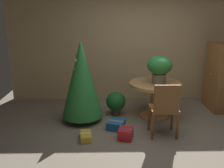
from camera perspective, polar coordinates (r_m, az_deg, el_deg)
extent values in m
plane|color=#756B5B|center=(4.13, 9.72, -13.25)|extent=(6.60, 6.60, 0.00)
cube|color=tan|center=(5.82, 6.28, 9.01)|extent=(6.00, 0.10, 2.60)
cylinder|color=#B27F4C|center=(5.08, 9.63, -7.17)|extent=(0.55, 0.55, 0.04)
cylinder|color=#B27F4C|center=(4.96, 9.80, -3.72)|extent=(0.17, 0.17, 0.61)
cylinder|color=#B27F4C|center=(4.86, 9.98, -0.02)|extent=(1.00, 1.00, 0.06)
cylinder|color=#665B51|center=(4.78, 10.75, 1.22)|extent=(0.26, 0.26, 0.19)
ellipsoid|color=#287533|center=(4.72, 10.91, 4.28)|extent=(0.47, 0.47, 0.35)
sphere|color=red|center=(4.86, 11.45, 5.71)|extent=(0.06, 0.06, 0.06)
sphere|color=red|center=(4.59, 11.67, 4.97)|extent=(0.06, 0.06, 0.06)
cylinder|color=brown|center=(4.43, 8.55, -7.84)|extent=(0.04, 0.04, 0.44)
cylinder|color=brown|center=(4.52, 13.69, -7.66)|extent=(0.04, 0.04, 0.44)
cylinder|color=brown|center=(4.13, 9.33, -9.73)|extent=(0.04, 0.04, 0.44)
cylinder|color=brown|center=(4.22, 14.85, -9.48)|extent=(0.04, 0.04, 0.44)
cube|color=brown|center=(4.23, 11.80, -5.61)|extent=(0.45, 0.38, 0.05)
cube|color=brown|center=(3.99, 12.52, -3.24)|extent=(0.41, 0.05, 0.44)
cylinder|color=brown|center=(4.87, -6.70, -7.68)|extent=(0.10, 0.10, 0.11)
cone|color=#287533|center=(4.61, -7.01, 1.16)|extent=(0.78, 0.78, 1.44)
sphere|color=gold|center=(4.51, -8.25, 5.37)|extent=(0.06, 0.06, 0.06)
sphere|color=gold|center=(4.51, -8.47, 3.44)|extent=(0.05, 0.05, 0.05)
sphere|color=#2D51A8|center=(4.56, -7.91, 6.39)|extent=(0.06, 0.06, 0.06)
sphere|color=red|center=(4.64, -5.28, 2.62)|extent=(0.06, 0.06, 0.06)
cube|color=#1E569E|center=(4.50, 0.93, -9.33)|extent=(0.36, 0.38, 0.15)
cube|color=gold|center=(4.50, 0.93, -9.33)|extent=(0.28, 0.12, 0.15)
cube|color=red|center=(4.16, 3.17, -11.37)|extent=(0.28, 0.30, 0.18)
cube|color=#1E569E|center=(4.16, 3.17, -11.37)|extent=(0.22, 0.09, 0.18)
cube|color=gold|center=(4.17, -6.04, -11.89)|extent=(0.21, 0.32, 0.11)
cube|color=silver|center=(4.17, -6.04, -11.89)|extent=(0.18, 0.05, 0.11)
cube|color=brown|center=(5.71, 24.01, 1.43)|extent=(0.49, 0.72, 1.40)
sphere|color=#B29338|center=(5.59, 21.73, 2.13)|extent=(0.04, 0.04, 0.04)
cylinder|color=#4C382D|center=(5.08, 0.88, -6.40)|extent=(0.19, 0.19, 0.13)
sphere|color=#195623|center=(5.00, 0.89, -4.04)|extent=(0.39, 0.39, 0.39)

